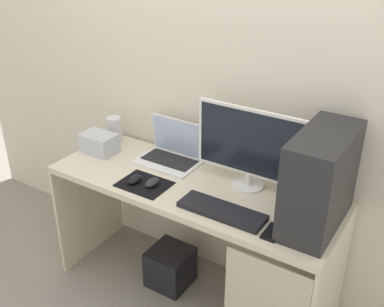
% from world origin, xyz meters
% --- Properties ---
extents(ground_plane, '(8.00, 8.00, 0.00)m').
position_xyz_m(ground_plane, '(0.00, 0.00, 0.00)').
color(ground_plane, gray).
extents(wall_back, '(4.00, 0.05, 2.60)m').
position_xyz_m(wall_back, '(0.00, 0.32, 1.30)').
color(wall_back, beige).
rests_on(wall_back, ground_plane).
extents(desk, '(1.56, 0.55, 0.74)m').
position_xyz_m(desk, '(0.02, -0.01, 0.60)').
color(desk, beige).
rests_on(desk, ground_plane).
extents(pc_tower, '(0.21, 0.47, 0.45)m').
position_xyz_m(pc_tower, '(0.65, 0.02, 0.96)').
color(pc_tower, '#232326').
rests_on(pc_tower, desk).
extents(monitor, '(0.58, 0.16, 0.43)m').
position_xyz_m(monitor, '(0.25, 0.13, 0.97)').
color(monitor, white).
rests_on(monitor, desk).
extents(laptop, '(0.34, 0.23, 0.24)m').
position_xyz_m(laptop, '(-0.24, 0.16, 0.79)').
color(laptop, white).
rests_on(laptop, desk).
extents(speaker, '(0.09, 0.09, 0.16)m').
position_xyz_m(speaker, '(-0.68, 0.18, 0.82)').
color(speaker, silver).
rests_on(speaker, desk).
extents(projector, '(0.20, 0.14, 0.11)m').
position_xyz_m(projector, '(-0.66, 0.02, 0.80)').
color(projector, '#B7BCC6').
rests_on(projector, desk).
extents(keyboard, '(0.42, 0.14, 0.02)m').
position_xyz_m(keyboard, '(0.26, -0.14, 0.75)').
color(keyboard, black).
rests_on(keyboard, desk).
extents(mousepad, '(0.26, 0.20, 0.00)m').
position_xyz_m(mousepad, '(-0.21, -0.13, 0.74)').
color(mousepad, black).
rests_on(mousepad, desk).
extents(mouse_left, '(0.06, 0.10, 0.03)m').
position_xyz_m(mouse_left, '(-0.16, -0.12, 0.76)').
color(mouse_left, '#232326').
rests_on(mouse_left, mousepad).
extents(mouse_right, '(0.06, 0.10, 0.03)m').
position_xyz_m(mouse_right, '(-0.26, -0.15, 0.76)').
color(mouse_right, black).
rests_on(mouse_right, mousepad).
extents(cell_phone, '(0.07, 0.13, 0.01)m').
position_xyz_m(cell_phone, '(0.52, -0.16, 0.74)').
color(cell_phone, black).
rests_on(cell_phone, desk).
extents(subwoofer, '(0.24, 0.24, 0.24)m').
position_xyz_m(subwoofer, '(-0.15, -0.00, 0.12)').
color(subwoofer, black).
rests_on(subwoofer, ground_plane).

